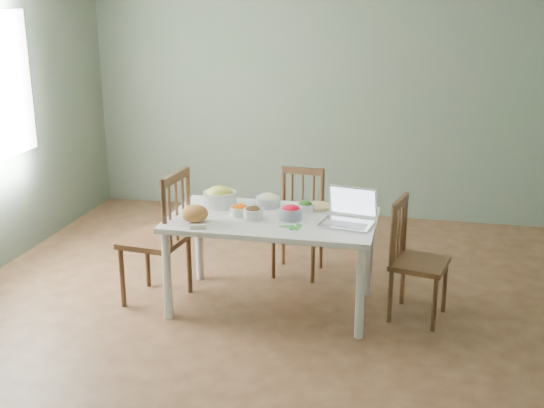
% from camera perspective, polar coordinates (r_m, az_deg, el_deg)
% --- Properties ---
extents(floor, '(5.00, 5.00, 0.00)m').
position_cam_1_polar(floor, '(4.95, 0.69, -9.50)').
color(floor, '#4D2D1B').
rests_on(floor, ground).
extents(wall_back, '(5.00, 0.00, 2.70)m').
position_cam_1_polar(wall_back, '(6.94, 5.02, 9.93)').
color(wall_back, '#60675B').
rests_on(wall_back, ground).
extents(wall_front, '(5.00, 0.00, 2.70)m').
position_cam_1_polar(wall_front, '(2.22, -12.60, -6.57)').
color(wall_front, '#60675B').
rests_on(wall_front, ground).
extents(dining_table, '(1.48, 0.83, 0.69)m').
position_cam_1_polar(dining_table, '(5.00, -0.00, -4.89)').
color(dining_table, white).
rests_on(dining_table, floor).
extents(chair_far, '(0.40, 0.39, 0.86)m').
position_cam_1_polar(chair_far, '(5.54, 2.17, -1.68)').
color(chair_far, '#392313').
rests_on(chair_far, floor).
extents(chair_left, '(0.47, 0.49, 1.01)m').
position_cam_1_polar(chair_left, '(5.12, -9.81, -2.71)').
color(chair_left, '#392313').
rests_on(chair_left, floor).
extents(chair_right, '(0.44, 0.46, 0.87)m').
position_cam_1_polar(chair_right, '(4.90, 12.28, -4.65)').
color(chair_right, '#392313').
rests_on(chair_right, floor).
extents(bread_boule, '(0.24, 0.24, 0.12)m').
position_cam_1_polar(bread_boule, '(4.79, -6.47, -0.79)').
color(bread_boule, '#A97B37').
rests_on(bread_boule, dining_table).
extents(butter_stick, '(0.11, 0.06, 0.03)m').
position_cam_1_polar(butter_stick, '(4.66, -6.22, -1.91)').
color(butter_stick, silver).
rests_on(butter_stick, dining_table).
extents(bowl_squash, '(0.26, 0.26, 0.15)m').
position_cam_1_polar(bowl_squash, '(5.13, -4.38, 0.63)').
color(bowl_squash, gold).
rests_on(bowl_squash, dining_table).
extents(bowl_carrot, '(0.15, 0.15, 0.08)m').
position_cam_1_polar(bowl_carrot, '(4.92, -2.75, -0.49)').
color(bowl_carrot, '#F05C00').
rests_on(bowl_carrot, dining_table).
extents(bowl_onion, '(0.24, 0.24, 0.10)m').
position_cam_1_polar(bowl_onion, '(5.10, -0.35, 0.31)').
color(bowl_onion, '#F8F0C3').
rests_on(bowl_onion, dining_table).
extents(bowl_mushroom, '(0.17, 0.17, 0.09)m').
position_cam_1_polar(bowl_mushroom, '(4.83, -1.60, -0.74)').
color(bowl_mushroom, '#341C0E').
rests_on(bowl_mushroom, dining_table).
extents(bowl_redpep, '(0.18, 0.18, 0.10)m').
position_cam_1_polar(bowl_redpep, '(4.83, 1.59, -0.69)').
color(bowl_redpep, '#B10014').
rests_on(bowl_redpep, dining_table).
extents(bowl_broccoli, '(0.14, 0.14, 0.08)m').
position_cam_1_polar(bowl_broccoli, '(5.00, 2.81, -0.19)').
color(bowl_broccoli, '#245B1B').
rests_on(bowl_broccoli, dining_table).
extents(flatbread, '(0.22, 0.22, 0.02)m').
position_cam_1_polar(flatbread, '(5.10, 3.79, -0.20)').
color(flatbread, tan).
rests_on(flatbread, dining_table).
extents(basil_bunch, '(0.18, 0.18, 0.02)m').
position_cam_1_polar(basil_bunch, '(4.67, 1.54, -1.82)').
color(basil_bunch, '#2D7935').
rests_on(basil_bunch, dining_table).
extents(laptop, '(0.40, 0.36, 0.24)m').
position_cam_1_polar(laptop, '(4.71, 6.28, -0.37)').
color(laptop, silver).
rests_on(laptop, dining_table).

